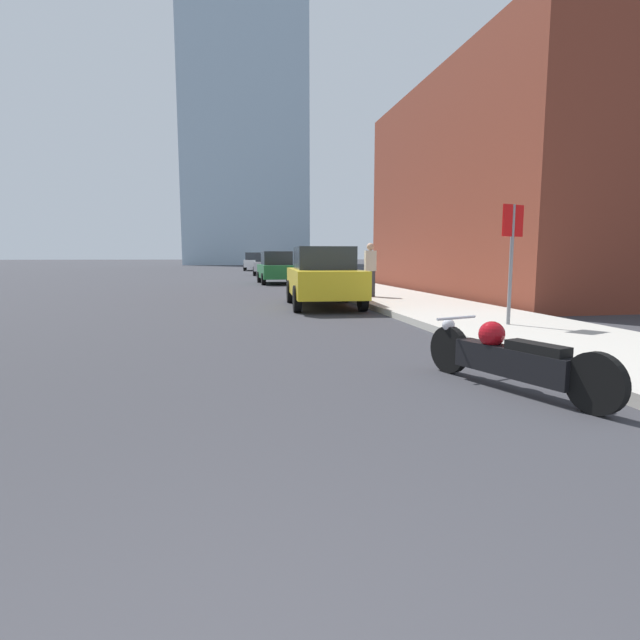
# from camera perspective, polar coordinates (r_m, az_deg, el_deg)

# --- Properties ---
(sidewalk) EXTENTS (3.24, 240.00, 0.15)m
(sidewalk) POSITION_cam_1_polar(r_m,az_deg,el_deg) (41.32, -2.97, 5.40)
(sidewalk) COLOR #B2ADA3
(sidewalk) RESTS_ON ground_plane
(brick_storefront) EXTENTS (8.42, 13.63, 7.95)m
(brick_storefront) POSITION_cam_1_polar(r_m,az_deg,el_deg) (21.28, 23.02, 13.51)
(brick_storefront) COLOR brown
(brick_storefront) RESTS_ON ground_plane
(distant_tower) EXTENTS (20.11, 20.11, 82.35)m
(distant_tower) POSITION_cam_1_polar(r_m,az_deg,el_deg) (98.88, -9.07, 30.94)
(distant_tower) COLOR #9EB7CC
(distant_tower) RESTS_ON ground_plane
(motorcycle) EXTENTS (1.01, 2.44, 0.74)m
(motorcycle) POSITION_cam_1_polar(r_m,az_deg,el_deg) (5.92, 20.80, -4.02)
(motorcycle) COLOR black
(motorcycle) RESTS_ON ground_plane
(parked_car_yellow) EXTENTS (2.17, 4.55, 1.74)m
(parked_car_yellow) POSITION_cam_1_polar(r_m,az_deg,el_deg) (14.59, 0.39, 4.99)
(parked_car_yellow) COLOR gold
(parked_car_yellow) RESTS_ON ground_plane
(parked_car_green) EXTENTS (1.92, 4.04, 1.71)m
(parked_car_green) POSITION_cam_1_polar(r_m,az_deg,el_deg) (26.84, -5.00, 5.95)
(parked_car_green) COLOR #1E6B33
(parked_car_green) RESTS_ON ground_plane
(parked_car_silver) EXTENTS (2.04, 4.40, 1.63)m
(parked_car_silver) POSITION_cam_1_polar(r_m,az_deg,el_deg) (38.72, -6.29, 6.35)
(parked_car_silver) COLOR #BCBCC1
(parked_car_silver) RESTS_ON ground_plane
(parked_car_white) EXTENTS (2.14, 4.47, 1.80)m
(parked_car_white) POSITION_cam_1_polar(r_m,az_deg,el_deg) (51.02, -7.63, 6.64)
(parked_car_white) COLOR silver
(parked_car_white) RESTS_ON ground_plane
(stop_sign) EXTENTS (0.57, 0.26, 2.30)m
(stop_sign) POSITION_cam_1_polar(r_m,az_deg,el_deg) (10.36, 21.08, 8.15)
(stop_sign) COLOR slate
(stop_sign) RESTS_ON sidewalk
(pedestrian) EXTENTS (0.36, 0.24, 1.75)m
(pedestrian) POSITION_cam_1_polar(r_m,az_deg,el_deg) (16.46, 5.76, 5.82)
(pedestrian) COLOR #38383D
(pedestrian) RESTS_ON sidewalk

